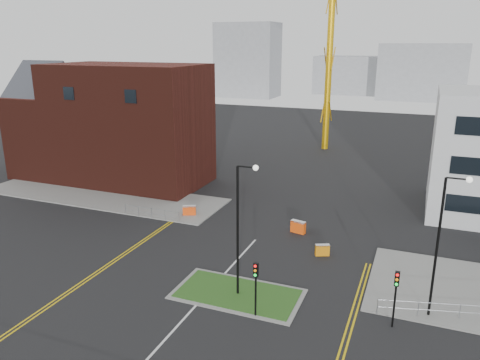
# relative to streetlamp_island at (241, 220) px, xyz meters

# --- Properties ---
(ground) EXTENTS (200.00, 200.00, 0.00)m
(ground) POSITION_rel_streetlamp_island_xyz_m (-2.22, -8.00, -5.41)
(ground) COLOR black
(ground) RESTS_ON ground
(pavement_left) EXTENTS (28.00, 8.00, 0.12)m
(pavement_left) POSITION_rel_streetlamp_island_xyz_m (-22.22, 14.00, -5.35)
(pavement_left) COLOR slate
(pavement_left) RESTS_ON ground
(island_kerb) EXTENTS (8.60, 4.60, 0.08)m
(island_kerb) POSITION_rel_streetlamp_island_xyz_m (-0.22, 0.00, -5.37)
(island_kerb) COLOR slate
(island_kerb) RESTS_ON ground
(grass_island) EXTENTS (8.00, 4.00, 0.12)m
(grass_island) POSITION_rel_streetlamp_island_xyz_m (-0.22, 0.00, -5.35)
(grass_island) COLOR #1F4C19
(grass_island) RESTS_ON ground
(brick_building) EXTENTS (24.20, 10.07, 14.24)m
(brick_building) POSITION_rel_streetlamp_island_xyz_m (-25.19, 20.00, 1.44)
(brick_building) COLOR #3F160F
(brick_building) RESTS_ON ground
(streetlamp_island) EXTENTS (1.46, 0.36, 9.18)m
(streetlamp_island) POSITION_rel_streetlamp_island_xyz_m (0.00, 0.00, 0.00)
(streetlamp_island) COLOR black
(streetlamp_island) RESTS_ON ground
(streetlamp_right_near) EXTENTS (1.46, 0.36, 9.18)m
(streetlamp_right_near) POSITION_rel_streetlamp_island_xyz_m (12.00, 2.00, 0.00)
(streetlamp_right_near) COLOR black
(streetlamp_right_near) RESTS_ON ground
(traffic_light_island) EXTENTS (0.28, 0.33, 3.65)m
(traffic_light_island) POSITION_rel_streetlamp_island_xyz_m (1.78, -2.02, -2.85)
(traffic_light_island) COLOR black
(traffic_light_island) RESTS_ON ground
(traffic_light_right) EXTENTS (0.28, 0.33, 3.65)m
(traffic_light_right) POSITION_rel_streetlamp_island_xyz_m (9.78, -0.02, -2.85)
(traffic_light_right) COLOR black
(traffic_light_right) RESTS_ON ground
(railing_left) EXTENTS (6.05, 0.05, 1.10)m
(railing_left) POSITION_rel_streetlamp_island_xyz_m (-13.22, 10.00, -4.67)
(railing_left) COLOR gray
(railing_left) RESTS_ON ground
(centre_line) EXTENTS (0.15, 30.00, 0.01)m
(centre_line) POSITION_rel_streetlamp_island_xyz_m (-2.22, -6.00, -5.41)
(centre_line) COLOR silver
(centre_line) RESTS_ON ground
(yellow_left_a) EXTENTS (0.12, 24.00, 0.01)m
(yellow_left_a) POSITION_rel_streetlamp_island_xyz_m (-11.22, 2.00, -5.41)
(yellow_left_a) COLOR gold
(yellow_left_a) RESTS_ON ground
(yellow_left_b) EXTENTS (0.12, 24.00, 0.01)m
(yellow_left_b) POSITION_rel_streetlamp_island_xyz_m (-10.92, 2.00, -5.41)
(yellow_left_b) COLOR gold
(yellow_left_b) RESTS_ON ground
(yellow_right_a) EXTENTS (0.12, 20.00, 0.01)m
(yellow_right_a) POSITION_rel_streetlamp_island_xyz_m (7.28, -2.00, -5.41)
(yellow_right_a) COLOR gold
(yellow_right_a) RESTS_ON ground
(yellow_right_b) EXTENTS (0.12, 20.00, 0.01)m
(yellow_right_b) POSITION_rel_streetlamp_island_xyz_m (7.58, -2.00, -5.41)
(yellow_right_b) COLOR gold
(yellow_right_b) RESTS_ON ground
(skyline_a) EXTENTS (18.00, 12.00, 22.00)m
(skyline_a) POSITION_rel_streetlamp_island_xyz_m (-42.22, 112.00, 5.59)
(skyline_a) COLOR gray
(skyline_a) RESTS_ON ground
(skyline_b) EXTENTS (24.00, 12.00, 16.00)m
(skyline_b) POSITION_rel_streetlamp_island_xyz_m (7.78, 122.00, 2.59)
(skyline_b) COLOR gray
(skyline_b) RESTS_ON ground
(skyline_d) EXTENTS (30.00, 12.00, 12.00)m
(skyline_d) POSITION_rel_streetlamp_island_xyz_m (-10.22, 132.00, 0.59)
(skyline_d) COLOR gray
(skyline_d) RESTS_ON ground
(barrier_left) EXTENTS (1.33, 0.90, 1.07)m
(barrier_left) POSITION_rel_streetlamp_island_xyz_m (-10.22, 12.05, -4.83)
(barrier_left) COLOR #F5480D
(barrier_left) RESTS_ON ground
(barrier_mid) EXTENTS (1.39, 0.71, 1.12)m
(barrier_mid) POSITION_rel_streetlamp_island_xyz_m (0.78, 11.91, -4.80)
(barrier_mid) COLOR #FF510E
(barrier_mid) RESTS_ON ground
(barrier_right) EXTENTS (1.17, 0.80, 0.94)m
(barrier_right) POSITION_rel_streetlamp_island_xyz_m (3.78, 8.11, -4.90)
(barrier_right) COLOR orange
(barrier_right) RESTS_ON ground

